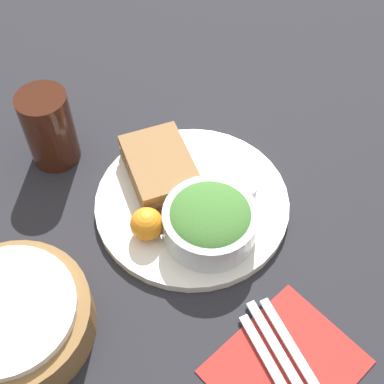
# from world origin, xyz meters

# --- Properties ---
(ground_plane) EXTENTS (4.00, 4.00, 0.00)m
(ground_plane) POSITION_xyz_m (0.00, 0.00, 0.00)
(ground_plane) COLOR #232328
(plate) EXTENTS (0.29, 0.29, 0.01)m
(plate) POSITION_xyz_m (0.00, 0.00, 0.01)
(plate) COLOR white
(plate) RESTS_ON ground_plane
(sandwich) EXTENTS (0.16, 0.14, 0.04)m
(sandwich) POSITION_xyz_m (0.07, 0.01, 0.04)
(sandwich) COLOR olive
(sandwich) RESTS_ON plate
(salad_bowl) EXTENTS (0.13, 0.13, 0.06)m
(salad_bowl) POSITION_xyz_m (-0.06, 0.02, 0.05)
(salad_bowl) COLOR silver
(salad_bowl) RESTS_ON plate
(dressing_cup) EXTENTS (0.05, 0.05, 0.04)m
(dressing_cup) POSITION_xyz_m (-0.05, -0.05, 0.03)
(dressing_cup) COLOR #B7B7BC
(dressing_cup) RESTS_ON plate
(orange_wedge) EXTENTS (0.05, 0.05, 0.05)m
(orange_wedge) POSITION_xyz_m (0.00, 0.09, 0.04)
(orange_wedge) COLOR orange
(orange_wedge) RESTS_ON plate
(drink_glass) EXTENTS (0.08, 0.08, 0.13)m
(drink_glass) POSITION_xyz_m (0.22, 0.09, 0.06)
(drink_glass) COLOR #38190F
(drink_glass) RESTS_ON ground_plane
(bread_basket) EXTENTS (0.20, 0.20, 0.07)m
(bread_basket) POSITION_xyz_m (0.01, 0.30, 0.03)
(bread_basket) COLOR olive
(bread_basket) RESTS_ON ground_plane
(napkin) EXTENTS (0.15, 0.18, 0.00)m
(napkin) POSITION_xyz_m (-0.26, 0.08, 0.00)
(napkin) COLOR #B22823
(napkin) RESTS_ON ground_plane
(fork) EXTENTS (0.17, 0.06, 0.01)m
(fork) POSITION_xyz_m (-0.27, 0.06, 0.01)
(fork) COLOR silver
(fork) RESTS_ON napkin
(knife) EXTENTS (0.18, 0.07, 0.01)m
(knife) POSITION_xyz_m (-0.26, 0.08, 0.01)
(knife) COLOR silver
(knife) RESTS_ON napkin
(spoon) EXTENTS (0.16, 0.06, 0.01)m
(spoon) POSITION_xyz_m (-0.26, 0.10, 0.01)
(spoon) COLOR silver
(spoon) RESTS_ON napkin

